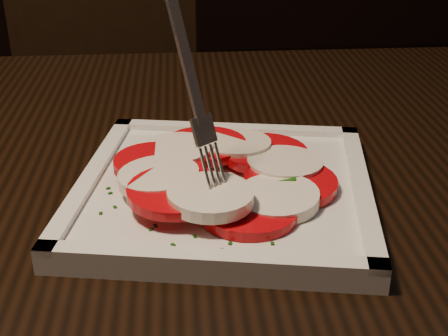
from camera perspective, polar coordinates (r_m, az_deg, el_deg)
name	(u,v)px	position (r m, az deg, el deg)	size (l,w,h in m)	color
table	(221,253)	(0.65, -0.28, -7.75)	(1.22, 0.84, 0.75)	black
chair	(110,98)	(1.43, -10.37, 6.28)	(0.45, 0.45, 0.93)	black
plate	(224,191)	(0.54, 0.00, -2.14)	(0.25, 0.25, 0.01)	white
caprese_salad	(224,172)	(0.53, 0.00, -0.38)	(0.20, 0.20, 0.03)	red
fork	(182,69)	(0.48, -3.87, 9.05)	(0.03, 0.06, 0.17)	white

